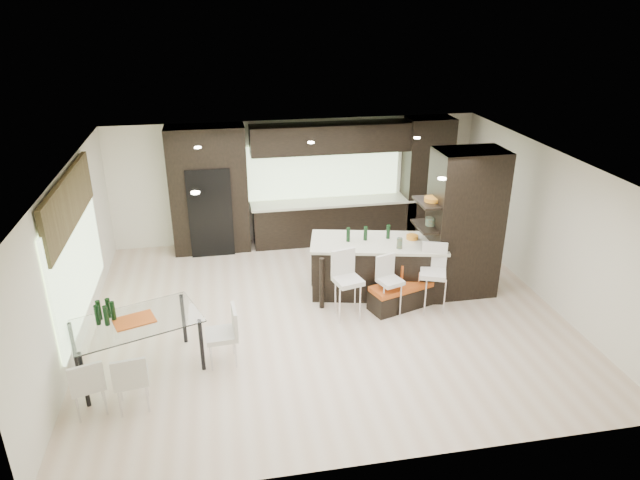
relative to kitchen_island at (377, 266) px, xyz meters
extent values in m
plane|color=beige|center=(-1.08, -0.66, -0.51)|extent=(8.00, 8.00, 0.00)
cube|color=white|center=(-1.08, 2.84, 0.84)|extent=(8.00, 0.02, 2.70)
cube|color=white|center=(-5.08, -0.66, 0.84)|extent=(0.02, 7.00, 2.70)
cube|color=white|center=(2.92, -0.66, 0.84)|extent=(0.02, 7.00, 2.70)
cube|color=white|center=(-1.08, -0.66, 2.19)|extent=(8.00, 7.00, 0.02)
cube|color=#B2D199|center=(-5.04, -0.46, 0.84)|extent=(0.04, 3.20, 1.90)
cube|color=#B2D199|center=(-0.48, 2.80, 1.04)|extent=(3.40, 0.04, 1.20)
cube|color=brown|center=(-5.01, -0.46, 1.74)|extent=(0.08, 3.00, 0.80)
cube|color=white|center=(-1.08, -0.41, 2.17)|extent=(4.00, 3.00, 0.02)
cube|color=black|center=(-0.58, 2.51, 0.84)|extent=(6.80, 0.68, 2.70)
cube|color=black|center=(-2.98, 2.46, 0.44)|extent=(0.90, 0.68, 1.90)
cube|color=black|center=(1.52, -0.26, 0.84)|extent=(1.20, 0.80, 2.70)
cube|color=black|center=(0.00, 0.00, 0.00)|extent=(2.61, 1.56, 1.02)
cube|color=beige|center=(-0.75, -0.84, -0.02)|extent=(0.53, 0.53, 0.98)
cube|color=beige|center=(0.00, -0.81, -0.09)|extent=(0.48, 0.48, 0.85)
cube|color=beige|center=(0.75, -0.84, -0.02)|extent=(0.56, 0.56, 0.98)
cube|color=black|center=(0.28, -0.65, -0.28)|extent=(1.26, 0.80, 0.45)
cube|color=white|center=(-4.09, -1.77, -0.08)|extent=(2.02, 1.55, 0.86)
cube|color=beige|center=(-4.09, -2.57, -0.10)|extent=(0.49, 0.49, 0.81)
cube|color=beige|center=(-4.65, -2.57, -0.11)|extent=(0.54, 0.54, 0.79)
cube|color=beige|center=(-2.89, -1.77, -0.09)|extent=(0.48, 0.48, 0.84)
camera|label=1|loc=(-2.76, -9.12, 4.62)|focal=32.00mm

